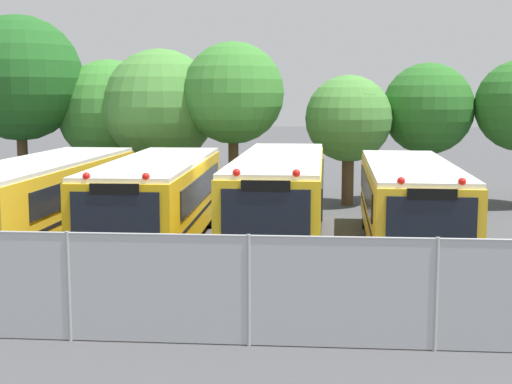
% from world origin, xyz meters
% --- Properties ---
extents(ground_plane, '(160.00, 160.00, 0.00)m').
position_xyz_m(ground_plane, '(0.00, 0.00, 0.00)').
color(ground_plane, '#424244').
extents(school_bus_0, '(2.86, 11.18, 2.57)m').
position_xyz_m(school_bus_0, '(-5.31, 0.22, 1.36)').
color(school_bus_0, yellow).
rests_on(school_bus_0, ground_plane).
extents(school_bus_1, '(2.70, 10.06, 2.64)m').
position_xyz_m(school_bus_1, '(-1.78, -0.05, 1.39)').
color(school_bus_1, yellow).
rests_on(school_bus_1, ground_plane).
extents(school_bus_2, '(2.52, 10.77, 2.76)m').
position_xyz_m(school_bus_2, '(1.72, 0.21, 1.45)').
color(school_bus_2, yellow).
rests_on(school_bus_2, ground_plane).
extents(school_bus_3, '(2.65, 10.01, 2.57)m').
position_xyz_m(school_bus_3, '(5.38, 0.13, 1.35)').
color(school_bus_3, yellow).
rests_on(school_bus_3, ground_plane).
extents(tree_0, '(5.03, 5.03, 7.52)m').
position_xyz_m(tree_0, '(-9.24, 8.46, 5.03)').
color(tree_0, '#4C3823').
rests_on(tree_0, ground_plane).
extents(tree_1, '(4.48, 4.33, 5.79)m').
position_xyz_m(tree_1, '(-5.69, 9.62, 3.64)').
color(tree_1, '#4C3823').
rests_on(tree_1, ground_plane).
extents(tree_2, '(4.60, 4.60, 6.17)m').
position_xyz_m(tree_2, '(-3.71, 8.66, 3.81)').
color(tree_2, '#4C3823').
rests_on(tree_2, ground_plane).
extents(tree_3, '(3.95, 3.95, 6.38)m').
position_xyz_m(tree_3, '(-0.55, 7.95, 4.52)').
color(tree_3, '#4C3823').
rests_on(tree_3, ground_plane).
extents(tree_4, '(3.40, 3.40, 5.11)m').
position_xyz_m(tree_4, '(4.02, 8.47, 3.48)').
color(tree_4, '#4C3823').
rests_on(tree_4, ground_plane).
extents(tree_5, '(3.65, 3.65, 5.61)m').
position_xyz_m(tree_5, '(7.08, 9.43, 3.81)').
color(tree_5, '#4C3823').
rests_on(tree_5, ground_plane).
extents(chainlink_fence, '(16.05, 0.07, 1.98)m').
position_xyz_m(chainlink_fence, '(0.03, -8.44, 1.03)').
color(chainlink_fence, '#9EA0A3').
rests_on(chainlink_fence, ground_plane).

